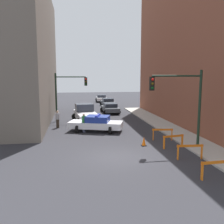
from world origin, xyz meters
The scene contains 16 objects.
ground_plane centered at (0.00, 0.00, 0.00)m, with size 120.00×120.00×0.00m, color #2D2D33.
sidewalk_right centered at (6.20, 0.00, 0.06)m, with size 2.40×44.00×0.12m.
traffic_light_near centered at (4.73, 1.17, 3.53)m, with size 3.64×0.35×5.20m.
traffic_light_far centered at (-3.30, 12.75, 3.40)m, with size 3.44×0.35×5.20m.
police_car centered at (-0.61, 7.24, 0.72)m, with size 5.04×3.22×1.52m.
white_truck centered at (-1.33, 11.85, 0.91)m, with size 3.03×5.59×1.90m.
parked_car_near centered at (2.23, 17.96, 0.67)m, with size 2.40×4.37×1.31m.
parked_car_mid centered at (2.92, 25.25, 0.67)m, with size 2.37×4.36×1.31m.
parked_car_far centered at (2.71, 32.71, 0.67)m, with size 2.48×4.42×1.31m.
pedestrian_crossing centered at (-1.70, 7.02, 0.86)m, with size 0.38×0.38×1.66m.
pedestrian_corner centered at (-4.10, 9.34, 0.86)m, with size 0.45×0.45×1.66m.
barrier_front centered at (4.13, -3.97, 0.62)m, with size 1.60×0.23×0.90m.
barrier_mid centered at (4.19, -1.12, 0.62)m, with size 1.60×0.29×0.90m.
barrier_back centered at (4.16, 1.29, 0.62)m, with size 1.58×0.42×0.90m.
barrier_corner centered at (4.16, 3.40, 0.62)m, with size 1.59×0.37×0.90m.
traffic_cone centered at (2.31, 2.12, 0.32)m, with size 0.36×0.36×0.66m.
Camera 1 is at (-2.55, -14.51, 4.94)m, focal length 40.00 mm.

